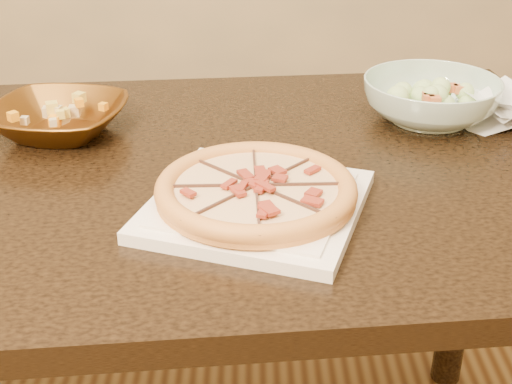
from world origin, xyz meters
TOP-DOWN VIEW (x-y plane):
  - dining_table at (-0.04, 0.18)m, footprint 1.39×0.96m
  - plate at (0.06, 0.03)m, footprint 0.35×0.35m
  - pizza at (0.06, 0.03)m, footprint 0.28×0.28m
  - bronze_bowl at (-0.27, 0.31)m, footprint 0.26×0.26m
  - mixed_dish at (-0.27, 0.31)m, footprint 0.10×0.11m
  - salad_bowl at (0.38, 0.37)m, footprint 0.32×0.32m
  - salad at (0.38, 0.37)m, footprint 0.13×0.11m
  - cling_film at (0.49, 0.35)m, footprint 0.19×0.17m

SIDE VIEW (x-z plane):
  - dining_table at x=-0.04m, z-range 0.27..1.02m
  - plate at x=0.06m, z-range 0.75..0.77m
  - cling_film at x=0.49m, z-range 0.75..0.80m
  - bronze_bowl at x=-0.27m, z-range 0.75..0.81m
  - pizza at x=0.06m, z-range 0.77..0.80m
  - salad_bowl at x=0.38m, z-range 0.75..0.83m
  - mixed_dish at x=-0.27m, z-range 0.81..0.83m
  - salad at x=0.38m, z-range 0.83..0.86m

